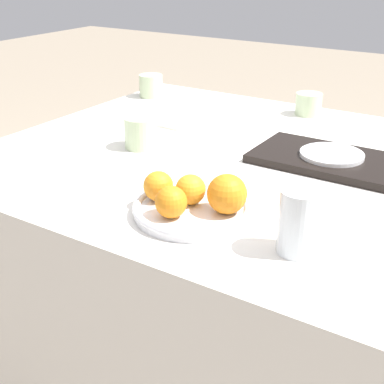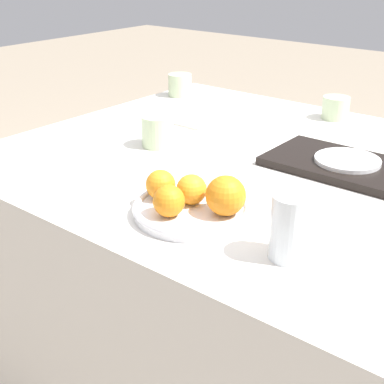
% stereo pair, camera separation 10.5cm
% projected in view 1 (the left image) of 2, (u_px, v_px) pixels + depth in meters
% --- Properties ---
extents(ground_plane, '(12.00, 12.00, 0.00)m').
position_uv_depth(ground_plane, '(219.00, 374.00, 1.71)').
color(ground_plane, gray).
extents(table, '(1.18, 1.09, 0.75)m').
position_uv_depth(table, '(222.00, 274.00, 1.55)').
color(table, silver).
rests_on(table, ground_plane).
extents(fruit_platter, '(0.24, 0.24, 0.02)m').
position_uv_depth(fruit_platter, '(192.00, 209.00, 1.07)').
color(fruit_platter, silver).
rests_on(fruit_platter, table).
extents(orange_0, '(0.08, 0.08, 0.08)m').
position_uv_depth(orange_0, '(227.00, 194.00, 1.03)').
color(orange_0, orange).
rests_on(orange_0, fruit_platter).
extents(orange_1, '(0.06, 0.06, 0.06)m').
position_uv_depth(orange_1, '(191.00, 189.00, 1.07)').
color(orange_1, orange).
rests_on(orange_1, fruit_platter).
extents(orange_2, '(0.06, 0.06, 0.06)m').
position_uv_depth(orange_2, '(171.00, 202.00, 1.01)').
color(orange_2, orange).
rests_on(orange_2, fruit_platter).
extents(orange_3, '(0.06, 0.06, 0.06)m').
position_uv_depth(orange_3, '(158.00, 186.00, 1.08)').
color(orange_3, orange).
rests_on(orange_3, fruit_platter).
extents(water_glass, '(0.07, 0.07, 0.12)m').
position_uv_depth(water_glass, '(299.00, 222.00, 0.92)').
color(water_glass, silver).
rests_on(water_glass, table).
extents(serving_tray, '(0.38, 0.22, 0.02)m').
position_uv_depth(serving_tray, '(331.00, 160.00, 1.32)').
color(serving_tray, black).
rests_on(serving_tray, table).
extents(side_plate, '(0.16, 0.16, 0.01)m').
position_uv_depth(side_plate, '(332.00, 154.00, 1.31)').
color(side_plate, white).
rests_on(side_plate, serving_tray).
extents(cup_0, '(0.09, 0.09, 0.08)m').
position_uv_depth(cup_0, '(141.00, 133.00, 1.41)').
color(cup_0, '#B7CC9E').
rests_on(cup_0, table).
extents(cup_1, '(0.08, 0.08, 0.08)m').
position_uv_depth(cup_1, '(151.00, 86.00, 1.90)').
color(cup_1, '#B7CC9E').
rests_on(cup_1, table).
extents(cup_2, '(0.08, 0.08, 0.07)m').
position_uv_depth(cup_2, '(309.00, 104.00, 1.70)').
color(cup_2, '#B7CC9E').
rests_on(cup_2, table).
extents(napkin, '(0.15, 0.12, 0.01)m').
position_uv_depth(napkin, '(168.00, 121.00, 1.64)').
color(napkin, silver).
rests_on(napkin, table).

